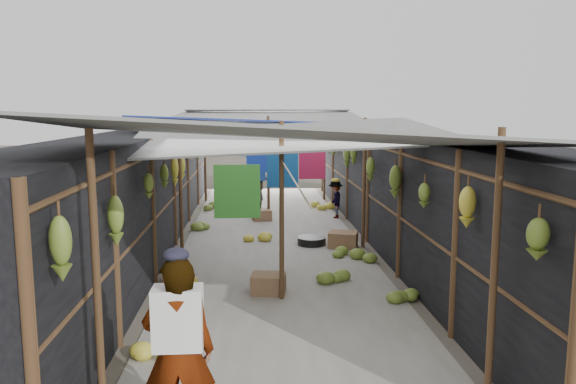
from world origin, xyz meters
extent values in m
cube|color=#9E998E|center=(0.00, 6.50, 0.01)|extent=(3.60, 16.00, 0.02)
cube|color=black|center=(-2.70, 6.50, 1.15)|extent=(1.40, 15.00, 2.30)
cube|color=black|center=(2.70, 6.50, 1.15)|extent=(1.40, 15.00, 2.30)
cube|color=#936B4A|center=(-0.19, 3.27, 0.15)|extent=(0.56, 0.47, 0.31)
cube|color=#936B4A|center=(1.39, 5.98, 0.17)|extent=(0.66, 0.59, 0.33)
cube|color=#936B4A|center=(-0.17, 8.86, 0.14)|extent=(0.50, 0.43, 0.29)
cylinder|color=black|center=(0.79, 6.26, 0.09)|extent=(0.58, 0.58, 0.17)
imported|color=white|center=(-1.03, -0.50, 0.80)|extent=(0.59, 0.40, 1.60)
imported|color=#1F4D9B|center=(-0.25, 9.96, 0.85)|extent=(0.92, 0.77, 1.71)
imported|color=#4E4944|center=(1.70, 9.06, 0.49)|extent=(0.37, 0.64, 0.98)
cylinder|color=brown|center=(-1.80, 0.00, 1.30)|extent=(0.07, 0.07, 2.60)
cylinder|color=brown|center=(1.80, 0.00, 1.30)|extent=(0.07, 0.07, 2.60)
cylinder|color=brown|center=(0.00, 3.00, 1.30)|extent=(0.07, 0.07, 2.60)
cylinder|color=brown|center=(-1.80, 6.00, 1.30)|extent=(0.07, 0.07, 2.60)
cylinder|color=brown|center=(1.80, 6.00, 1.30)|extent=(0.07, 0.07, 2.60)
cylinder|color=brown|center=(0.00, 9.00, 1.30)|extent=(0.07, 0.07, 2.60)
cylinder|color=brown|center=(-1.80, 12.00, 1.30)|extent=(0.07, 0.07, 2.60)
cylinder|color=brown|center=(1.80, 12.00, 1.30)|extent=(0.07, 0.07, 2.60)
cube|color=gray|center=(0.00, 1.00, 2.50)|extent=(5.21, 3.19, 0.52)
cube|color=gray|center=(0.20, 4.20, 2.35)|extent=(5.23, 3.73, 0.50)
cube|color=navy|center=(-0.10, 7.50, 2.45)|extent=(5.40, 3.60, 0.41)
cube|color=gray|center=(0.00, 10.80, 2.55)|extent=(5.37, 3.66, 0.27)
cube|color=gray|center=(0.10, 13.20, 2.65)|extent=(5.00, 1.99, 0.24)
cylinder|color=brown|center=(-2.00, 6.50, 2.05)|extent=(0.06, 15.00, 0.06)
cylinder|color=brown|center=(2.00, 6.50, 2.05)|extent=(0.06, 15.00, 0.06)
cylinder|color=gray|center=(0.00, 6.50, 2.05)|extent=(0.02, 15.00, 0.02)
cube|color=#B81C46|center=(0.72, 5.64, 1.75)|extent=(0.50, 0.03, 0.60)
cube|color=#2B7025|center=(-0.61, 2.36, 1.70)|extent=(0.60, 0.03, 0.70)
cube|color=#1A59AA|center=(0.12, 4.89, 1.72)|extent=(0.55, 0.03, 0.65)
cube|color=#1B3DB5|center=(-0.18, 6.83, 1.75)|extent=(0.70, 0.03, 0.60)
cube|color=navy|center=(-0.49, 11.01, 1.75)|extent=(0.65, 0.03, 0.60)
ellipsoid|color=olive|center=(-1.88, -0.62, 1.71)|extent=(0.17, 0.15, 0.52)
ellipsoid|color=olive|center=(-1.88, 1.11, 1.57)|extent=(0.18, 0.15, 0.56)
ellipsoid|color=olive|center=(-1.88, 3.09, 1.68)|extent=(0.14, 0.12, 0.38)
ellipsoid|color=olive|center=(-1.88, 4.54, 1.65)|extent=(0.15, 0.12, 0.41)
ellipsoid|color=gold|center=(-1.88, 5.84, 1.59)|extent=(0.15, 0.13, 0.59)
ellipsoid|color=gold|center=(-1.88, 6.86, 1.55)|extent=(0.17, 0.15, 0.54)
ellipsoid|color=gold|center=(-1.88, 8.95, 1.77)|extent=(0.17, 0.14, 0.48)
ellipsoid|color=olive|center=(-1.88, 10.64, 1.63)|extent=(0.15, 0.13, 0.50)
ellipsoid|color=olive|center=(-1.88, 11.54, 1.78)|extent=(0.19, 0.16, 0.52)
ellipsoid|color=olive|center=(-1.88, 13.31, 1.61)|extent=(0.15, 0.13, 0.44)
ellipsoid|color=olive|center=(1.88, -0.59, 1.71)|extent=(0.19, 0.16, 0.36)
ellipsoid|color=gold|center=(1.88, 0.91, 1.72)|extent=(0.18, 0.16, 0.46)
ellipsoid|color=olive|center=(1.88, 2.40, 1.61)|extent=(0.16, 0.14, 0.35)
ellipsoid|color=olive|center=(1.88, 3.92, 1.60)|extent=(0.19, 0.17, 0.55)
ellipsoid|color=olive|center=(1.88, 5.79, 1.61)|extent=(0.17, 0.15, 0.49)
ellipsoid|color=olive|center=(1.88, 7.59, 1.75)|extent=(0.17, 0.15, 0.47)
ellipsoid|color=olive|center=(1.88, 8.47, 1.65)|extent=(0.19, 0.17, 0.59)
ellipsoid|color=olive|center=(1.88, 10.66, 1.68)|extent=(0.17, 0.14, 0.40)
ellipsoid|color=olive|center=(1.88, 11.50, 1.66)|extent=(0.18, 0.15, 0.38)
ellipsoid|color=olive|center=(1.88, 12.98, 1.70)|extent=(0.18, 0.15, 0.60)
ellipsoid|color=olive|center=(-1.56, 10.55, 0.12)|extent=(0.47, 0.40, 0.23)
ellipsoid|color=olive|center=(1.43, 5.12, 0.15)|extent=(0.62, 0.53, 0.31)
ellipsoid|color=olive|center=(0.83, 3.93, 0.15)|extent=(0.60, 0.51, 0.30)
ellipsoid|color=gold|center=(-0.35, 6.62, 0.14)|extent=(0.56, 0.47, 0.28)
ellipsoid|color=olive|center=(-1.57, 7.91, 0.13)|extent=(0.52, 0.45, 0.26)
ellipsoid|color=gold|center=(1.58, 10.52, 0.18)|extent=(0.70, 0.60, 0.35)
ellipsoid|color=olive|center=(1.66, 2.58, 0.15)|extent=(0.58, 0.49, 0.29)
ellipsoid|color=gold|center=(-1.49, 1.21, 0.14)|extent=(0.57, 0.49, 0.29)
ellipsoid|color=gold|center=(-1.50, 3.94, 0.13)|extent=(0.52, 0.45, 0.26)
camera|label=1|loc=(-0.43, -4.87, 2.75)|focal=35.00mm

